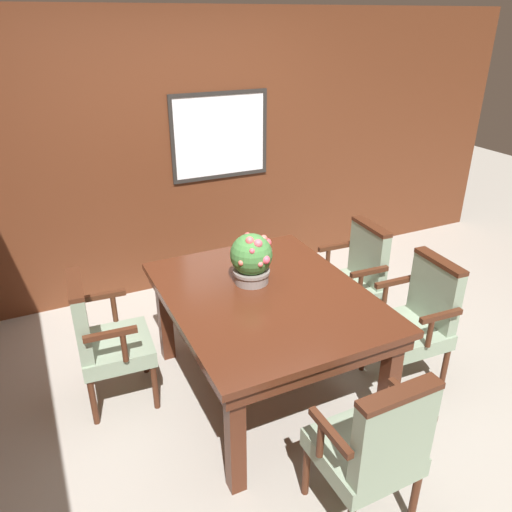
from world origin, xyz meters
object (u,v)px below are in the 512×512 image
Objects in this scene: chair_right_far at (354,276)px; potted_plant at (252,258)px; chair_left_far at (103,336)px; dining_table at (266,307)px; chair_right_near at (417,317)px; chair_head_near at (374,446)px.

chair_right_far is 1.08m from potted_plant.
dining_table is at bearing -106.21° from chair_left_far.
chair_right_near is (0.99, -0.33, -0.16)m from dining_table.
chair_left_far and chair_right_near have the same top height.
potted_plant is at bearing -89.13° from chair_head_near.
chair_left_far is 2.10m from chair_right_near.
chair_left_far is at bearing -106.33° from chair_right_near.
chair_left_far is 1.00× the size of chair_right_far.
potted_plant reaches higher than chair_right_near.
chair_left_far is 2.66× the size of potted_plant.
chair_head_near and chair_right_far have the same top height.
chair_right_far is (1.94, -0.01, 0.00)m from chair_left_far.
dining_table is 1.13m from chair_head_near.
chair_left_far is at bearing -87.46° from chair_right_far.
potted_plant reaches higher than chair_right_far.
chair_head_near is 2.66× the size of potted_plant.
chair_right_near is at bearing -141.86° from chair_head_near.
chair_right_near is 2.66× the size of potted_plant.
chair_head_near is (0.02, -1.12, -0.16)m from dining_table.
dining_table is 1.03m from chair_right_far.
potted_plant is (-0.97, -0.17, 0.43)m from chair_right_far.
chair_left_far is 1.79m from chair_head_near.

